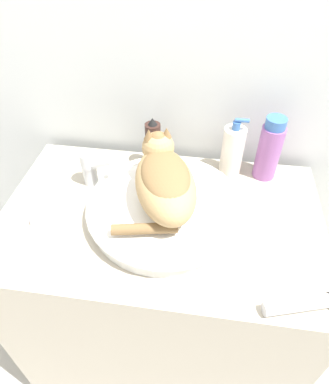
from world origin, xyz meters
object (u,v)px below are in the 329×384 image
(hairspray_can_black, at_px, (153,144))
(soap_pump_bottle, at_px, (232,151))
(cream_tube, at_px, (302,304))
(soap_bar, at_px, (46,218))
(faucet, at_px, (91,167))
(cat, at_px, (164,179))
(mouthwash_bottle, at_px, (269,149))

(hairspray_can_black, bearing_deg, soap_pump_bottle, -0.00)
(cream_tube, bearing_deg, hairspray_can_black, 131.79)
(hairspray_can_black, xyz_separation_m, soap_bar, (-0.25, -0.29, -0.07))
(soap_pump_bottle, xyz_separation_m, soap_bar, (-0.50, -0.29, -0.07))
(cream_tube, bearing_deg, faucet, 149.68)
(cat, xyz_separation_m, faucet, (-0.23, 0.09, -0.06))
(soap_pump_bottle, bearing_deg, cream_tube, -70.63)
(faucet, relative_size, soap_bar, 1.77)
(cat, relative_size, soap_bar, 4.23)
(mouthwash_bottle, xyz_separation_m, cream_tube, (0.05, -0.46, -0.08))
(faucet, xyz_separation_m, hairspray_can_black, (0.17, 0.12, 0.01))
(cream_tube, bearing_deg, mouthwash_bottle, 96.59)
(soap_pump_bottle, bearing_deg, mouthwash_bottle, 0.00)
(soap_pump_bottle, relative_size, cream_tube, 1.14)
(cat, distance_m, soap_pump_bottle, 0.28)
(cat, distance_m, mouthwash_bottle, 0.36)
(cat, bearing_deg, soap_pump_bottle, -59.07)
(faucet, bearing_deg, cream_tube, -7.31)
(faucet, distance_m, soap_bar, 0.20)
(hairspray_can_black, distance_m, cream_tube, 0.62)
(hairspray_can_black, height_order, mouthwash_bottle, mouthwash_bottle)
(hairspray_can_black, bearing_deg, soap_bar, -130.73)
(cat, distance_m, cream_tube, 0.44)
(hairspray_can_black, relative_size, mouthwash_bottle, 0.85)
(faucet, xyz_separation_m, mouthwash_bottle, (0.52, 0.12, 0.03))
(mouthwash_bottle, xyz_separation_m, soap_bar, (-0.61, -0.29, -0.09))
(cat, bearing_deg, faucet, 50.29)
(mouthwash_bottle, distance_m, soap_bar, 0.68)
(faucet, distance_m, hairspray_can_black, 0.21)
(hairspray_can_black, xyz_separation_m, cream_tube, (0.41, -0.46, -0.07))
(faucet, bearing_deg, cat, 1.75)
(hairspray_can_black, distance_m, soap_pump_bottle, 0.25)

